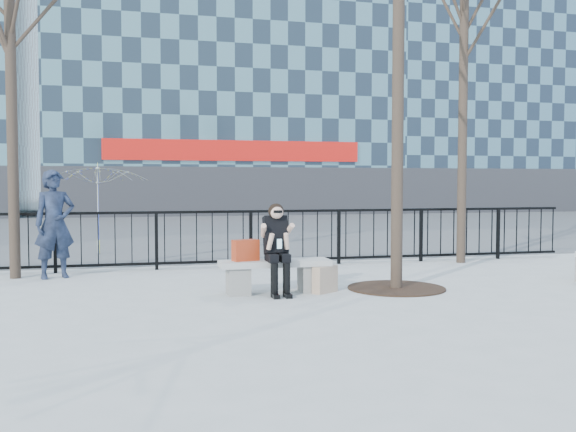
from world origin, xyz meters
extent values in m
plane|color=#9A9B95|center=(0.00, 0.00, 0.00)|extent=(120.00, 120.00, 0.00)
cube|color=#474747|center=(0.00, 15.00, 0.00)|extent=(60.00, 23.00, 0.01)
cube|color=black|center=(0.00, 3.00, 1.08)|extent=(14.00, 0.05, 0.05)
cube|color=black|center=(0.00, 3.00, 0.12)|extent=(14.00, 0.05, 0.05)
cube|color=#2D2D30|center=(3.00, 21.96, 1.20)|extent=(18.00, 0.08, 2.40)
cube|color=#B1100B|center=(3.00, 21.90, 3.20)|extent=(12.60, 0.12, 1.00)
cube|color=slate|center=(20.00, 27.00, 10.00)|extent=(16.00, 10.00, 20.00)
cube|color=#2D2D30|center=(20.00, 21.96, 1.20)|extent=(16.00, 0.08, 2.40)
cylinder|color=black|center=(1.90, -0.10, 3.75)|extent=(0.18, 0.18, 7.50)
cylinder|color=black|center=(-4.00, 2.50, 3.25)|extent=(0.18, 0.18, 6.50)
cylinder|color=black|center=(4.50, 2.60, 3.50)|extent=(0.18, 0.18, 7.00)
cylinder|color=black|center=(1.90, -0.10, 0.01)|extent=(1.50, 1.50, 0.02)
cube|color=slate|center=(-0.55, 0.00, 0.20)|extent=(0.32, 0.38, 0.40)
cube|color=slate|center=(0.55, 0.00, 0.20)|extent=(0.32, 0.38, 0.40)
cube|color=gray|center=(0.00, 0.00, 0.45)|extent=(1.65, 0.46, 0.09)
cube|color=#A83114|center=(-0.44, 0.02, 0.65)|extent=(0.41, 0.26, 0.31)
cube|color=#C8AE8E|center=(0.73, -0.16, 0.20)|extent=(0.44, 0.36, 0.40)
imported|color=black|center=(-3.33, 2.34, 0.93)|extent=(0.79, 0.66, 1.86)
imported|color=yellow|center=(-2.80, 5.89, 1.05)|extent=(3.03, 3.05, 2.09)
camera|label=1|loc=(-2.09, -9.23, 1.64)|focal=40.00mm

